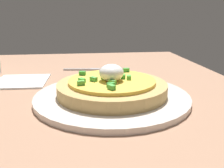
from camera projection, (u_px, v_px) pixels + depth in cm
name	position (u px, v px, depth cm)	size (l,w,h in cm)	color
dining_table	(68.00, 95.00, 53.51)	(96.42, 81.25, 2.65)	#A0755A
plate	(112.00, 97.00, 46.89)	(29.57, 29.57, 1.06)	silver
pizza	(112.00, 86.00, 46.25)	(20.89, 20.89, 6.02)	tan
fork	(85.00, 69.00, 70.41)	(2.20, 10.65, 0.50)	#B7B7BC
napkin	(22.00, 81.00, 58.51)	(12.02, 12.02, 0.40)	white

